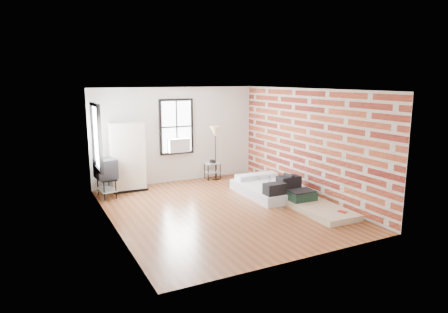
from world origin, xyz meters
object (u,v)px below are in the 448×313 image
floor_lamp (215,134)px  tv_stand (106,170)px  mattress_main (272,188)px  wardrobe (128,157)px  mattress_bare (316,206)px  side_table (212,166)px

floor_lamp → tv_stand: floor_lamp is taller
mattress_main → wardrobe: (-3.29, 2.16, 0.76)m
mattress_bare → tv_stand: tv_stand is taller
floor_lamp → tv_stand: (-3.33, -0.40, -0.68)m
floor_lamp → tv_stand: size_ratio=1.62×
mattress_bare → tv_stand: (-4.15, 3.35, 0.61)m
side_table → tv_stand: (-3.26, -0.47, 0.33)m
mattress_main → tv_stand: 4.37m
side_table → tv_stand: 3.31m
tv_stand → side_table: bearing=2.6°
mattress_bare → side_table: size_ratio=2.97×
mattress_bare → side_table: 3.93m
side_table → tv_stand: bearing=-171.8°
mattress_bare → wardrobe: size_ratio=0.94×
wardrobe → mattress_main: bearing=-29.8°
mattress_bare → wardrobe: 5.18m
mattress_main → mattress_bare: size_ratio=1.15×
side_table → tv_stand: tv_stand is taller
mattress_bare → tv_stand: bearing=142.9°
mattress_main → mattress_bare: bearing=-82.3°
floor_lamp → side_table: bearing=135.5°
floor_lamp → tv_stand: 3.42m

